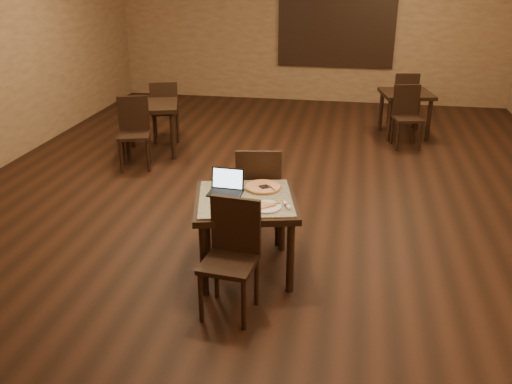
% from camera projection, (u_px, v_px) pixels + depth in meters
% --- Properties ---
extents(ground, '(10.00, 10.00, 0.00)m').
position_uv_depth(ground, '(274.00, 189.00, 7.07)').
color(ground, black).
rests_on(ground, ground).
extents(wall_back, '(8.00, 0.02, 3.00)m').
position_uv_depth(wall_back, '(312.00, 27.00, 11.00)').
color(wall_back, '#94724B').
rests_on(wall_back, ground).
extents(wall_front, '(8.00, 0.02, 3.00)m').
position_uv_depth(wall_front, '(73.00, 337.00, 1.96)').
color(wall_front, '#94724B').
rests_on(wall_front, ground).
extents(mural, '(2.34, 0.05, 1.64)m').
position_uv_depth(mural, '(336.00, 26.00, 10.86)').
color(mural, '#27508F').
rests_on(mural, wall_back).
extents(tiled_table, '(1.11, 1.11, 0.76)m').
position_uv_depth(tiled_table, '(246.00, 208.00, 4.98)').
color(tiled_table, black).
rests_on(tiled_table, ground).
extents(chair_main_near, '(0.47, 0.47, 0.98)m').
position_uv_depth(chair_main_near, '(232.00, 250.00, 4.46)').
color(chair_main_near, black).
rests_on(chair_main_near, ground).
extents(chair_main_far, '(0.52, 0.52, 1.05)m').
position_uv_depth(chair_main_far, '(259.00, 190.00, 5.55)').
color(chair_main_far, black).
rests_on(chair_main_far, ground).
extents(laptop, '(0.32, 0.26, 0.21)m').
position_uv_depth(laptop, '(226.00, 186.00, 5.04)').
color(laptop, black).
rests_on(laptop, tiled_table).
extents(plate, '(0.27, 0.27, 0.01)m').
position_uv_depth(plate, '(266.00, 207.00, 4.73)').
color(plate, white).
rests_on(plate, tiled_table).
extents(pizza_slice, '(0.26, 0.26, 0.02)m').
position_uv_depth(pizza_slice, '(266.00, 205.00, 4.73)').
color(pizza_slice, beige).
rests_on(pizza_slice, plate).
extents(pizza_pan, '(0.35, 0.35, 0.01)m').
position_uv_depth(pizza_pan, '(263.00, 188.00, 5.13)').
color(pizza_pan, silver).
rests_on(pizza_pan, tiled_table).
extents(pizza_whole, '(0.34, 0.34, 0.02)m').
position_uv_depth(pizza_whole, '(263.00, 187.00, 5.13)').
color(pizza_whole, beige).
rests_on(pizza_whole, pizza_pan).
extents(spatula, '(0.21, 0.24, 0.01)m').
position_uv_depth(spatula, '(265.00, 187.00, 5.10)').
color(spatula, silver).
rests_on(spatula, pizza_whole).
extents(napkin_roll, '(0.10, 0.15, 0.04)m').
position_uv_depth(napkin_roll, '(287.00, 206.00, 4.74)').
color(napkin_roll, white).
rests_on(napkin_roll, tiled_table).
extents(other_table_a, '(0.93, 0.93, 0.75)m').
position_uv_depth(other_table_a, '(406.00, 100.00, 9.01)').
color(other_table_a, black).
rests_on(other_table_a, ground).
extents(other_table_a_chair_near, '(0.49, 0.49, 0.97)m').
position_uv_depth(other_table_a_chair_near, '(407.00, 113.00, 8.53)').
color(other_table_a_chair_near, black).
rests_on(other_table_a_chair_near, ground).
extents(other_table_a_chair_far, '(0.49, 0.49, 0.97)m').
position_uv_depth(other_table_a_chair_far, '(404.00, 96.00, 9.55)').
color(other_table_a_chair_far, black).
rests_on(other_table_a_chair_far, ground).
extents(other_table_b, '(1.03, 1.03, 0.77)m').
position_uv_depth(other_table_b, '(150.00, 112.00, 8.17)').
color(other_table_b, black).
rests_on(other_table_b, ground).
extents(other_table_b_chair_near, '(0.54, 0.54, 1.00)m').
position_uv_depth(other_table_b_chair_near, '(134.00, 128.00, 7.67)').
color(other_table_b_chair_near, black).
rests_on(other_table_b_chair_near, ground).
extents(other_table_b_chair_far, '(0.54, 0.54, 1.00)m').
position_uv_depth(other_table_b_chair_far, '(165.00, 108.00, 8.72)').
color(other_table_b_chair_far, black).
rests_on(other_table_b_chair_far, ground).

